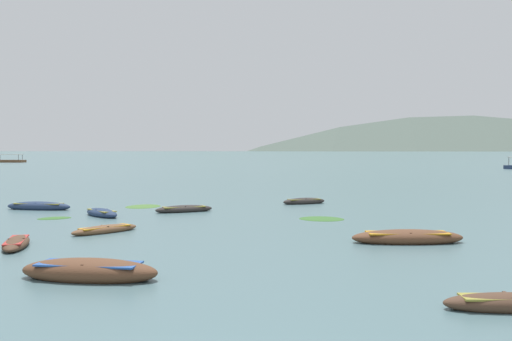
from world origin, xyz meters
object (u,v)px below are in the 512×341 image
(rowboat_7, at_px, (16,243))
(rowboat_9, at_px, (407,237))
(rowboat_6, at_px, (89,271))
(rowboat_2, at_px, (39,206))
(ferry_1, at_px, (9,161))
(rowboat_3, at_px, (184,209))
(rowboat_4, at_px, (105,230))
(rowboat_8, at_px, (102,213))
(rowboat_5, at_px, (509,303))
(rowboat_1, at_px, (304,201))

(rowboat_7, height_order, rowboat_9, rowboat_9)
(rowboat_6, bearing_deg, rowboat_2, 112.67)
(rowboat_6, relative_size, rowboat_9, 0.94)
(rowboat_6, distance_m, ferry_1, 156.85)
(ferry_1, bearing_deg, rowboat_2, -67.87)
(rowboat_2, xyz_separation_m, rowboat_3, (9.30, -1.72, -0.04))
(rowboat_4, height_order, rowboat_6, rowboat_6)
(rowboat_4, xyz_separation_m, rowboat_8, (-1.59, 6.26, 0.04))
(rowboat_5, height_order, rowboat_8, rowboat_8)
(rowboat_6, distance_m, rowboat_7, 6.99)
(rowboat_8, bearing_deg, rowboat_5, -53.71)
(rowboat_2, distance_m, rowboat_4, 11.79)
(rowboat_4, distance_m, rowboat_8, 6.46)
(rowboat_8, bearing_deg, rowboat_4, -75.78)
(rowboat_4, xyz_separation_m, rowboat_6, (1.58, -9.12, 0.10))
(rowboat_4, bearing_deg, rowboat_9, -14.47)
(rowboat_1, bearing_deg, rowboat_4, -130.53)
(rowboat_1, distance_m, rowboat_3, 9.19)
(rowboat_9, bearing_deg, ferry_1, 116.87)
(rowboat_4, distance_m, rowboat_6, 9.26)
(rowboat_1, distance_m, rowboat_5, 25.51)
(rowboat_4, bearing_deg, rowboat_3, 70.32)
(rowboat_1, height_order, rowboat_5, rowboat_1)
(rowboat_2, height_order, rowboat_9, rowboat_9)
(rowboat_7, bearing_deg, rowboat_2, 105.46)
(rowboat_1, relative_size, rowboat_4, 1.11)
(rowboat_3, height_order, rowboat_9, rowboat_9)
(rowboat_2, relative_size, rowboat_3, 1.19)
(rowboat_5, height_order, rowboat_7, rowboat_5)
(rowboat_8, height_order, rowboat_9, rowboat_9)
(rowboat_2, xyz_separation_m, rowboat_7, (3.73, -13.47, -0.06))
(rowboat_1, height_order, ferry_1, ferry_1)
(rowboat_3, relative_size, ferry_1, 0.40)
(rowboat_8, bearing_deg, ferry_1, 113.37)
(rowboat_4, distance_m, ferry_1, 147.82)
(rowboat_7, xyz_separation_m, rowboat_9, (15.61, 0.21, 0.07))
(rowboat_1, bearing_deg, rowboat_9, -82.73)
(rowboat_4, height_order, rowboat_7, rowboat_7)
(rowboat_7, xyz_separation_m, rowboat_8, (1.05, 9.81, 0.03))
(rowboat_6, xyz_separation_m, rowboat_9, (11.38, 5.77, -0.03))
(rowboat_6, bearing_deg, rowboat_1, 66.91)
(rowboat_8, bearing_deg, rowboat_1, 27.47)
(rowboat_8, relative_size, ferry_1, 0.35)
(rowboat_7, bearing_deg, rowboat_4, 53.37)
(rowboat_7, relative_size, ferry_1, 0.38)
(rowboat_2, height_order, rowboat_3, rowboat_2)
(rowboat_2, height_order, rowboat_6, rowboat_6)
(rowboat_4, height_order, rowboat_9, rowboat_9)
(rowboat_3, bearing_deg, rowboat_5, -65.76)
(rowboat_3, distance_m, rowboat_8, 4.91)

